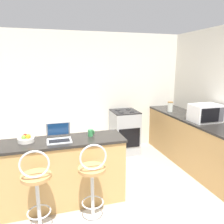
% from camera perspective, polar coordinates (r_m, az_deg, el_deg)
% --- Properties ---
extents(wall_back, '(12.00, 0.06, 2.60)m').
position_cam_1_polar(wall_back, '(4.81, -6.75, 4.75)').
color(wall_back, silver).
rests_on(wall_back, ground_plane).
extents(breakfast_bar, '(1.72, 0.52, 0.94)m').
position_cam_1_polar(breakfast_bar, '(3.24, -12.66, -15.01)').
color(breakfast_bar, tan).
rests_on(breakfast_bar, ground_plane).
extents(counter_right, '(0.66, 3.13, 0.94)m').
position_cam_1_polar(counter_right, '(4.35, 22.62, -8.30)').
color(counter_right, tan).
rests_on(counter_right, ground_plane).
extents(bar_stool_near, '(0.40, 0.40, 1.06)m').
position_cam_1_polar(bar_stool_near, '(2.80, -18.90, -19.43)').
color(bar_stool_near, silver).
rests_on(bar_stool_near, ground_plane).
extents(bar_stool_far, '(0.40, 0.40, 1.06)m').
position_cam_1_polar(bar_stool_far, '(2.83, -5.10, -18.36)').
color(bar_stool_far, silver).
rests_on(bar_stool_far, ground_plane).
extents(laptop, '(0.32, 0.31, 0.23)m').
position_cam_1_polar(laptop, '(3.06, -13.72, -6.01)').
color(laptop, '#B7BABF').
rests_on(laptop, breakfast_bar).
extents(microwave, '(0.51, 0.37, 0.31)m').
position_cam_1_polar(microwave, '(4.21, 23.19, -0.23)').
color(microwave, white).
rests_on(microwave, counter_right).
extents(stove_range, '(0.55, 0.61, 0.95)m').
position_cam_1_polar(stove_range, '(4.86, 3.31, -5.16)').
color(stove_range, '#9EA3A8').
rests_on(stove_range, ground_plane).
extents(mug_green, '(0.09, 0.07, 0.10)m').
position_cam_1_polar(mug_green, '(3.14, -5.57, -5.41)').
color(mug_green, '#338447').
rests_on(mug_green, breakfast_bar).
extents(storage_jar, '(0.11, 0.11, 0.21)m').
position_cam_1_polar(storage_jar, '(4.82, 14.94, 1.38)').
color(storage_jar, silver).
rests_on(storage_jar, counter_right).
extents(fruit_bowl, '(0.21, 0.21, 0.11)m').
position_cam_1_polar(fruit_bowl, '(3.11, -21.52, -6.60)').
color(fruit_bowl, silver).
rests_on(fruit_bowl, breakfast_bar).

